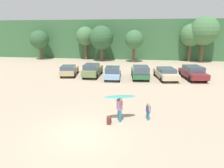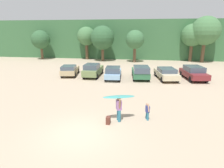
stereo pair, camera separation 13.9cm
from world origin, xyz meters
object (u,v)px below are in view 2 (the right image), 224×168
Objects in this scene: backpack_dropped at (108,120)px; parked_car_olive_green at (93,70)px; parked_car_tan at (70,70)px; parked_car_champagne at (166,73)px; person_child at (148,111)px; parked_car_maroon at (194,72)px; person_adult at (119,107)px; parked_car_forest_green at (141,72)px; parked_car_sky_blue at (113,72)px; surfboard_teal at (119,97)px.

parked_car_olive_green is at bearing 108.40° from backpack_dropped.
backpack_dropped is (7.09, -12.27, -0.50)m from parked_car_tan.
parked_car_champagne is 11.43m from person_child.
person_adult reaches higher than parked_car_maroon.
parked_car_forest_green is at bearing -107.79° from person_child.
parked_car_champagne is at bearing -100.95° from parked_car_tan.
person_adult is (1.97, -10.85, 0.14)m from parked_car_sky_blue.
surfboard_teal is at bearing 150.37° from parked_car_champagne.
parked_car_tan is 0.98× the size of parked_car_sky_blue.
backpack_dropped is (-1.80, -11.80, -0.61)m from parked_car_forest_green.
surfboard_teal is at bearing -156.89° from parked_car_tan.
parked_car_maroon is at bearing -136.25° from person_child.
parked_car_champagne reaches higher than person_child.
parked_car_sky_blue reaches higher than person_child.
person_adult is at bearing -7.01° from person_child.
person_adult is at bearing -157.03° from parked_car_tan.
parked_car_tan is at bearing 81.47° from parked_car_forest_green.
surfboard_teal is (-7.34, -11.94, 0.73)m from parked_car_maroon.
parked_car_maroon reaches higher than person_child.
person_adult is at bearing -158.88° from parked_car_olive_green.
person_child is 2.55m from backpack_dropped.
surfboard_teal is 1.56m from backpack_dropped.
parked_car_maroon is at bearing -99.12° from parked_car_tan.
parked_car_champagne is 3.17m from parked_car_maroon.
parked_car_sky_blue is 0.95× the size of parked_car_maroon.
backpack_dropped is at bearing 148.92° from parked_car_champagne.
parked_car_forest_green is 11.36m from person_adult.
parked_car_tan is 0.93× the size of parked_car_maroon.
parked_car_olive_green is at bearing -81.02° from person_child.
person_adult is (-4.19, -11.59, 0.18)m from parked_car_champagne.
parked_car_maroon is 12.87m from person_child.
parked_car_forest_green reaches higher than person_adult.
parked_car_forest_green is 6.15m from parked_car_maroon.
person_child is at bearing 146.14° from parked_car_maroon.
parked_car_forest_green is 10.88m from person_child.
person_adult reaches higher than parked_car_champagne.
parked_car_olive_green is at bearing 83.42° from parked_car_maroon.
parked_car_sky_blue is 0.92× the size of parked_car_champagne.
parked_car_forest_green is 0.95× the size of parked_car_maroon.
parked_car_tan is 9.67× the size of backpack_dropped.
parked_car_maroon reaches higher than backpack_dropped.
parked_car_champagne is 3.03× the size of person_adult.
parked_car_champagne is 2.38× the size of surfboard_teal.
parked_car_olive_green reaches higher than parked_car_maroon.
parked_car_champagne is at bearing -126.75° from surfboard_teal.
parked_car_maroon is 14.83m from backpack_dropped.
parked_car_sky_blue is 1.00× the size of parked_car_forest_green.
parked_car_maroon is at bearing -138.27° from surfboard_teal.
parked_car_sky_blue is at bearing 96.98° from backpack_dropped.
backpack_dropped is (4.05, -12.19, -0.60)m from parked_car_olive_green.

